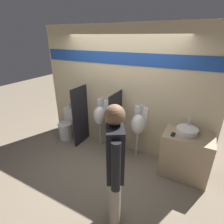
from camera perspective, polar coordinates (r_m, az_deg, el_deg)
name	(u,v)px	position (r m, az deg, el deg)	size (l,w,h in m)	color
ground_plane	(108,159)	(3.95, -1.20, -14.98)	(16.00, 16.00, 0.00)	gray
display_wall	(121,92)	(3.79, 3.07, 6.63)	(3.90, 0.07, 2.70)	beige
sink_counter	(185,155)	(3.61, 22.77, -12.89)	(0.85, 0.56, 0.86)	tan
sink_basin	(187,131)	(3.41, 23.32, -5.61)	(0.37, 0.37, 0.24)	white
cell_phone	(173,134)	(3.30, 19.35, -6.92)	(0.07, 0.14, 0.01)	black
divider_near_counter	(81,116)	(4.23, -10.23, -1.31)	(0.03, 0.56, 1.42)	black
divider_mid	(115,125)	(3.77, 1.13, -4.15)	(0.03, 0.56, 1.42)	black
urinal_near_counter	(100,115)	(4.05, -3.94, -1.10)	(0.30, 0.32, 1.17)	silver
urinal_far	(138,124)	(3.69, 8.57, -3.95)	(0.30, 0.32, 1.17)	silver
toilet	(67,126)	(4.68, -14.46, -4.52)	(0.36, 0.52, 0.90)	white
person_in_vest	(114,165)	(2.28, 0.75, -16.81)	(0.40, 0.55, 1.79)	gray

